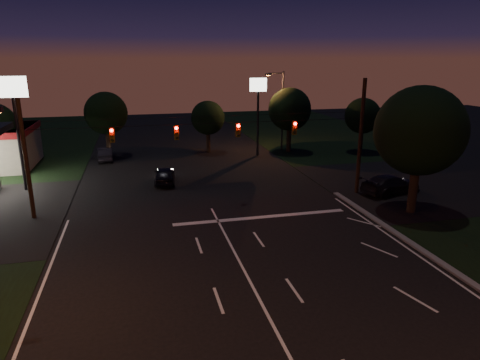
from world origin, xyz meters
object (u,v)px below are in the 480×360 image
object	(u,v)px
tree_right_near	(419,132)
car_oncoming_a	(165,175)
utility_pole_right	(356,193)
car_oncoming_b	(105,154)
car_cross	(391,184)

from	to	relation	value
tree_right_near	car_oncoming_a	size ratio (longest dim) A/B	2.07
utility_pole_right	car_oncoming_b	bearing A→B (deg)	140.64
tree_right_near	car_cross	distance (m)	6.45
utility_pole_right	car_oncoming_a	bearing A→B (deg)	156.69
utility_pole_right	tree_right_near	size ratio (longest dim) A/B	1.03
tree_right_near	car_oncoming_b	size ratio (longest dim) A/B	2.11
utility_pole_right	car_oncoming_a	size ratio (longest dim) A/B	2.13
tree_right_near	car_oncoming_b	bearing A→B (deg)	135.44
utility_pole_right	car_oncoming_a	world-z (taller)	utility_pole_right
utility_pole_right	car_oncoming_a	xyz separation A→B (m)	(-14.78, 6.37, 0.72)
utility_pole_right	car_cross	distance (m)	2.76
car_oncoming_b	car_cross	distance (m)	28.69
utility_pole_right	car_oncoming_b	distance (m)	26.22
car_oncoming_b	car_cross	xyz separation A→B (m)	(22.80, -17.41, 0.07)
utility_pole_right	car_cross	xyz separation A→B (m)	(2.53, -0.79, 0.76)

